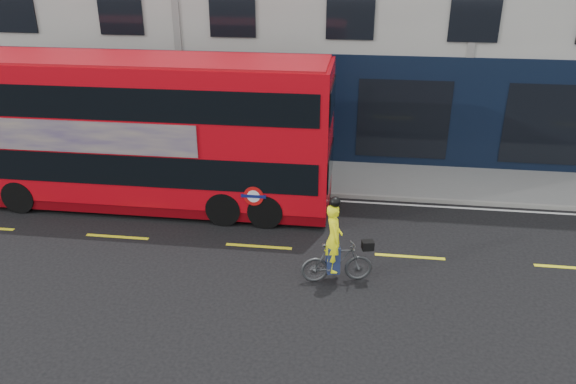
# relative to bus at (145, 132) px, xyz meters

# --- Properties ---
(ground) EXTENTS (120.00, 120.00, 0.00)m
(ground) POSITION_rel_bus_xyz_m (-0.17, -3.80, -2.32)
(ground) COLOR black
(ground) RESTS_ON ground
(pavement) EXTENTS (60.00, 3.00, 0.12)m
(pavement) POSITION_rel_bus_xyz_m (-0.17, 2.70, -2.26)
(pavement) COLOR gray
(pavement) RESTS_ON ground
(kerb) EXTENTS (60.00, 0.12, 0.13)m
(kerb) POSITION_rel_bus_xyz_m (-0.17, 1.20, -2.25)
(kerb) COLOR gray
(kerb) RESTS_ON ground
(road_edge_line) EXTENTS (58.00, 0.10, 0.01)m
(road_edge_line) POSITION_rel_bus_xyz_m (-0.17, 0.90, -2.32)
(road_edge_line) COLOR silver
(road_edge_line) RESTS_ON ground
(lane_dashes) EXTENTS (58.00, 0.12, 0.01)m
(lane_dashes) POSITION_rel_bus_xyz_m (-0.17, -2.30, -2.32)
(lane_dashes) COLOR yellow
(lane_dashes) RESTS_ON ground
(bus) EXTENTS (11.24, 2.63, 4.52)m
(bus) POSITION_rel_bus_xyz_m (0.00, 0.00, 0.00)
(bus) COLOR red
(bus) RESTS_ON ground
(cyclist) EXTENTS (1.78, 0.85, 2.24)m
(cyclist) POSITION_rel_bus_xyz_m (5.96, -3.70, -1.57)
(cyclist) COLOR #45484A
(cyclist) RESTS_ON ground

